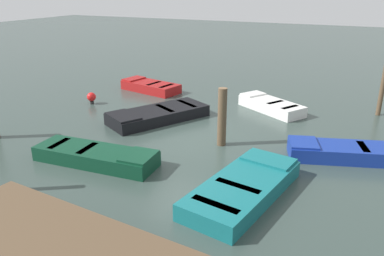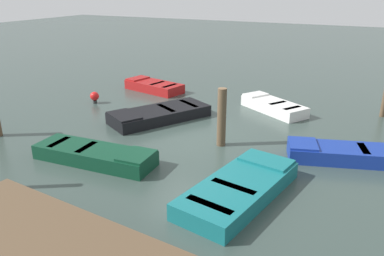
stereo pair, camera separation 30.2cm
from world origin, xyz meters
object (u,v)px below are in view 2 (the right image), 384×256
(rowboat_black, at_px, (159,114))
(rowboat_red, at_px, (154,86))
(dock_segment, at_px, (48,246))
(rowboat_dark_green, at_px, (95,155))
(rowboat_teal, at_px, (240,188))
(marker_buoy, at_px, (95,96))
(rowboat_white, at_px, (273,106))
(mooring_piling_near_right, at_px, (222,117))
(rowboat_blue, at_px, (351,154))

(rowboat_black, xyz_separation_m, rowboat_red, (2.33, -3.37, 0.00))
(dock_segment, bearing_deg, rowboat_dark_green, -52.92)
(rowboat_teal, relative_size, marker_buoy, 7.55)
(rowboat_black, bearing_deg, dock_segment, 48.43)
(rowboat_black, bearing_deg, rowboat_white, 158.54)
(rowboat_red, bearing_deg, marker_buoy, 80.26)
(rowboat_dark_green, bearing_deg, mooring_piling_near_right, 41.40)
(rowboat_blue, bearing_deg, rowboat_red, -41.64)
(rowboat_teal, bearing_deg, rowboat_blue, -23.29)
(rowboat_red, distance_m, rowboat_dark_green, 7.62)
(dock_segment, relative_size, rowboat_dark_green, 1.36)
(rowboat_red, xyz_separation_m, marker_buoy, (1.11, 2.77, 0.07))
(rowboat_teal, distance_m, rowboat_white, 6.67)
(mooring_piling_near_right, bearing_deg, rowboat_red, -40.91)
(dock_segment, relative_size, rowboat_red, 1.63)
(rowboat_red, relative_size, marker_buoy, 6.07)
(rowboat_white, bearing_deg, rowboat_blue, 164.03)
(rowboat_red, bearing_deg, rowboat_blue, 168.03)
(rowboat_white, height_order, marker_buoy, marker_buoy)
(rowboat_black, relative_size, mooring_piling_near_right, 2.15)
(rowboat_blue, bearing_deg, marker_buoy, -24.33)
(rowboat_black, bearing_deg, rowboat_teal, 78.44)
(rowboat_white, xyz_separation_m, marker_buoy, (6.83, 2.22, 0.07))
(mooring_piling_near_right, relative_size, marker_buoy, 3.69)
(rowboat_dark_green, bearing_deg, rowboat_blue, 23.26)
(dock_segment, bearing_deg, mooring_piling_near_right, -85.81)
(rowboat_blue, height_order, rowboat_dark_green, same)
(marker_buoy, bearing_deg, rowboat_dark_green, 130.23)
(rowboat_black, relative_size, rowboat_red, 1.31)
(dock_segment, relative_size, marker_buoy, 9.87)
(mooring_piling_near_right, bearing_deg, rowboat_dark_green, 45.31)
(rowboat_blue, xyz_separation_m, rowboat_white, (3.14, -3.40, 0.00))
(rowboat_dark_green, xyz_separation_m, mooring_piling_near_right, (-2.61, -2.64, 0.67))
(rowboat_dark_green, bearing_deg, rowboat_black, 90.17)
(rowboat_red, relative_size, mooring_piling_near_right, 1.64)
(rowboat_red, height_order, rowboat_dark_green, same)
(rowboat_red, bearing_deg, rowboat_white, -173.43)
(rowboat_dark_green, distance_m, rowboat_white, 7.31)
(rowboat_teal, bearing_deg, mooring_piling_near_right, 40.64)
(rowboat_red, height_order, rowboat_blue, same)
(rowboat_black, distance_m, rowboat_dark_green, 3.80)
(rowboat_teal, bearing_deg, rowboat_red, 53.49)
(rowboat_white, bearing_deg, rowboat_black, 71.13)
(rowboat_black, distance_m, rowboat_white, 4.41)
(rowboat_black, relative_size, rowboat_white, 1.35)
(mooring_piling_near_right, height_order, marker_buoy, mooring_piling_near_right)
(rowboat_red, bearing_deg, rowboat_dark_green, 122.04)
(dock_segment, relative_size, mooring_piling_near_right, 2.68)
(mooring_piling_near_right, distance_m, marker_buoy, 6.59)
(dock_segment, xyz_separation_m, rowboat_teal, (-1.64, -4.05, -0.62))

